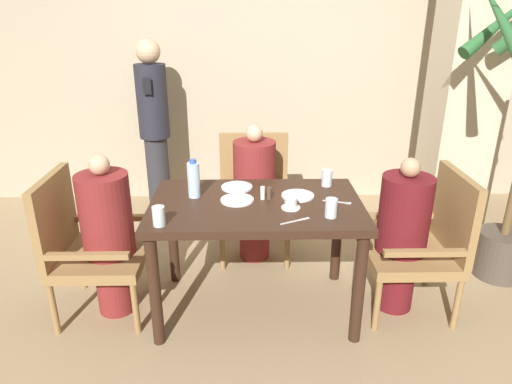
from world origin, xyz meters
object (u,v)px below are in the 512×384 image
(chair_left_side, at_px, (86,243))
(diner_in_far_chair, at_px, (254,193))
(water_bottle, at_px, (194,180))
(glass_tall_far, at_px, (159,216))
(plate_main_right, at_px, (298,196))
(glass_tall_mid, at_px, (331,208))
(standing_host, at_px, (154,125))
(diner_in_right_chair, at_px, (402,234))
(teacup_with_saucer, at_px, (291,204))
(chair_far_side, at_px, (254,193))
(glass_tall_near, at_px, (327,178))
(chair_right_side, at_px, (424,240))
(plate_main_left, at_px, (237,200))
(diner_in_left_chair, at_px, (109,235))
(plate_dessert_center, at_px, (237,187))

(chair_left_side, relative_size, diner_in_far_chair, 0.87)
(water_bottle, bearing_deg, glass_tall_far, -110.07)
(plate_main_right, relative_size, water_bottle, 0.84)
(glass_tall_mid, relative_size, glass_tall_far, 1.00)
(standing_host, height_order, glass_tall_mid, standing_host)
(diner_in_right_chair, height_order, glass_tall_mid, diner_in_right_chair)
(chair_left_side, height_order, teacup_with_saucer, chair_left_side)
(chair_far_side, distance_m, glass_tall_mid, 1.19)
(glass_tall_near, bearing_deg, chair_far_side, 130.19)
(chair_left_side, relative_size, chair_right_side, 1.00)
(plate_main_right, xyz_separation_m, water_bottle, (-0.65, 0.01, 0.11))
(plate_main_right, bearing_deg, teacup_with_saucer, -108.37)
(diner_in_far_chair, bearing_deg, water_bottle, -123.47)
(glass_tall_near, bearing_deg, plate_main_left, -157.41)
(chair_right_side, xyz_separation_m, glass_tall_far, (-1.62, -0.32, 0.33))
(plate_main_right, height_order, glass_tall_far, glass_tall_far)
(chair_far_side, xyz_separation_m, glass_tall_mid, (0.42, -1.06, 0.33))
(chair_right_side, xyz_separation_m, teacup_with_saucer, (-0.88, -0.10, 0.31))
(plate_main_right, relative_size, glass_tall_near, 1.86)
(diner_in_left_chair, distance_m, water_bottle, 0.64)
(plate_main_right, bearing_deg, glass_tall_far, -153.60)
(chair_right_side, distance_m, plate_main_left, 1.23)
(plate_main_right, height_order, glass_tall_mid, glass_tall_mid)
(diner_in_far_chair, distance_m, glass_tall_near, 0.69)
(diner_in_left_chair, relative_size, glass_tall_mid, 9.74)
(diner_in_left_chair, height_order, chair_far_side, diner_in_left_chair)
(plate_main_left, xyz_separation_m, teacup_with_saucer, (0.32, -0.12, 0.02))
(diner_in_far_chair, relative_size, water_bottle, 4.42)
(chair_far_side, xyz_separation_m, diner_in_right_chair, (0.93, -0.83, 0.04))
(diner_in_far_chair, height_order, glass_tall_near, diner_in_far_chair)
(standing_host, bearing_deg, water_bottle, -70.42)
(plate_dessert_center, bearing_deg, diner_in_right_chair, -12.82)
(chair_right_side, relative_size, plate_dessert_center, 4.57)
(plate_dessert_center, height_order, glass_tall_near, glass_tall_near)
(plate_dessert_center, relative_size, glass_tall_mid, 1.86)
(diner_in_left_chair, bearing_deg, chair_far_side, 41.87)
(plate_dessert_center, distance_m, water_bottle, 0.32)
(chair_left_side, distance_m, diner_in_far_chair, 1.28)
(diner_in_far_chair, xyz_separation_m, plate_dessert_center, (-0.12, -0.44, 0.22))
(diner_in_left_chair, xyz_separation_m, plate_main_left, (0.81, 0.02, 0.22))
(chair_right_side, bearing_deg, diner_in_far_chair, 147.84)
(chair_right_side, height_order, glass_tall_far, chair_right_side)
(chair_left_side, height_order, plate_dessert_center, chair_left_side)
(standing_host, xyz_separation_m, teacup_with_saucer, (1.11, -1.65, -0.08))
(chair_left_side, bearing_deg, standing_host, 83.51)
(diner_in_far_chair, bearing_deg, diner_in_left_chair, -143.79)
(plate_dessert_center, bearing_deg, diner_in_far_chair, 74.41)
(chair_far_side, distance_m, plate_main_left, 0.87)
(chair_far_side, xyz_separation_m, teacup_with_saucer, (0.20, -0.93, 0.31))
(diner_in_right_chair, bearing_deg, diner_in_far_chair, 143.79)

